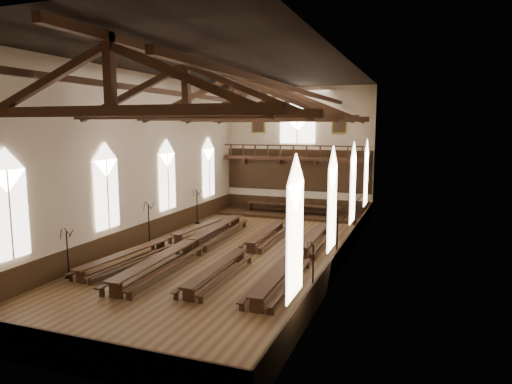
{
  "coord_description": "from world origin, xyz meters",
  "views": [
    {
      "loc": [
        9.54,
        -22.35,
        6.9
      ],
      "look_at": [
        0.73,
        1.5,
        3.25
      ],
      "focal_mm": 32.0,
      "sensor_mm": 36.0,
      "label": 1
    }
  ],
  "objects_px": {
    "refectory_row_b": "(191,243)",
    "refectory_row_d": "(299,253)",
    "high_table": "(292,206)",
    "candelabrum_left_mid": "(149,231)",
    "candelabrum_left_near": "(68,263)",
    "refectory_row_a": "(170,240)",
    "refectory_row_c": "(245,249)",
    "candelabrum_right_far": "(355,222)",
    "candelabrum_left_far": "(197,213)",
    "candelabrum_right_mid": "(337,248)",
    "candelabrum_right_near": "(313,281)",
    "dais": "(292,215)"
  },
  "relations": [
    {
      "from": "high_table",
      "to": "candelabrum_right_near",
      "type": "bearing_deg",
      "value": -71.37
    },
    {
      "from": "high_table",
      "to": "candelabrum_left_mid",
      "type": "relative_size",
      "value": 2.96
    },
    {
      "from": "refectory_row_c",
      "to": "refectory_row_d",
      "type": "relative_size",
      "value": 0.97
    },
    {
      "from": "refectory_row_c",
      "to": "candelabrum_left_far",
      "type": "relative_size",
      "value": 5.46
    },
    {
      "from": "candelabrum_left_near",
      "to": "refectory_row_b",
      "type": "bearing_deg",
      "value": 59.6
    },
    {
      "from": "candelabrum_right_near",
      "to": "candelabrum_left_near",
      "type": "bearing_deg",
      "value": -172.44
    },
    {
      "from": "candelabrum_left_far",
      "to": "candelabrum_right_near",
      "type": "xyz_separation_m",
      "value": [
        11.1,
        -11.21,
        -0.05
      ]
    },
    {
      "from": "high_table",
      "to": "candelabrum_left_near",
      "type": "xyz_separation_m",
      "value": [
        -5.6,
        -17.78,
        -0.1
      ]
    },
    {
      "from": "high_table",
      "to": "candelabrum_right_near",
      "type": "height_order",
      "value": "candelabrum_right_near"
    },
    {
      "from": "refectory_row_d",
      "to": "refectory_row_b",
      "type": "bearing_deg",
      "value": -177.44
    },
    {
      "from": "candelabrum_right_far",
      "to": "candelabrum_left_near",
      "type": "bearing_deg",
      "value": -130.23
    },
    {
      "from": "refectory_row_a",
      "to": "candelabrum_left_mid",
      "type": "bearing_deg",
      "value": 165.74
    },
    {
      "from": "refectory_row_a",
      "to": "candelabrum_left_far",
      "type": "height_order",
      "value": "candelabrum_left_far"
    },
    {
      "from": "refectory_row_b",
      "to": "high_table",
      "type": "bearing_deg",
      "value": 79.26
    },
    {
      "from": "candelabrum_left_near",
      "to": "candelabrum_right_far",
      "type": "bearing_deg",
      "value": 49.77
    },
    {
      "from": "refectory_row_a",
      "to": "refectory_row_d",
      "type": "bearing_deg",
      "value": -1.96
    },
    {
      "from": "candelabrum_left_near",
      "to": "candelabrum_right_near",
      "type": "distance_m",
      "value": 11.2
    },
    {
      "from": "refectory_row_c",
      "to": "candelabrum_left_mid",
      "type": "relative_size",
      "value": 5.36
    },
    {
      "from": "high_table",
      "to": "candelabrum_right_mid",
      "type": "relative_size",
      "value": 3.08
    },
    {
      "from": "refectory_row_d",
      "to": "dais",
      "type": "relative_size",
      "value": 1.23
    },
    {
      "from": "candelabrum_right_near",
      "to": "candelabrum_right_mid",
      "type": "distance_m",
      "value": 5.36
    },
    {
      "from": "refectory_row_a",
      "to": "refectory_row_b",
      "type": "relative_size",
      "value": 0.94
    },
    {
      "from": "refectory_row_b",
      "to": "refectory_row_d",
      "type": "bearing_deg",
      "value": 2.56
    },
    {
      "from": "candelabrum_right_mid",
      "to": "refectory_row_d",
      "type": "bearing_deg",
      "value": -151.51
    },
    {
      "from": "candelabrum_right_mid",
      "to": "high_table",
      "type": "bearing_deg",
      "value": 116.67
    },
    {
      "from": "candelabrum_right_near",
      "to": "candelabrum_left_far",
      "type": "bearing_deg",
      "value": 134.73
    },
    {
      "from": "high_table",
      "to": "candelabrum_left_near",
      "type": "bearing_deg",
      "value": -107.5
    },
    {
      "from": "refectory_row_d",
      "to": "candelabrum_left_far",
      "type": "relative_size",
      "value": 5.6
    },
    {
      "from": "refectory_row_a",
      "to": "candelabrum_left_mid",
      "type": "distance_m",
      "value": 1.73
    },
    {
      "from": "refectory_row_c",
      "to": "candelabrum_right_mid",
      "type": "relative_size",
      "value": 5.59
    },
    {
      "from": "high_table",
      "to": "candelabrum_right_far",
      "type": "xyz_separation_m",
      "value": [
        5.5,
        -4.66,
        0.0
      ]
    },
    {
      "from": "refectory_row_a",
      "to": "candelabrum_right_far",
      "type": "distance_m",
      "value": 11.74
    },
    {
      "from": "refectory_row_c",
      "to": "refectory_row_d",
      "type": "height_order",
      "value": "refectory_row_d"
    },
    {
      "from": "refectory_row_a",
      "to": "refectory_row_c",
      "type": "distance_m",
      "value": 4.76
    },
    {
      "from": "candelabrum_left_near",
      "to": "candelabrum_right_mid",
      "type": "bearing_deg",
      "value": 31.63
    },
    {
      "from": "refectory_row_c",
      "to": "candelabrum_right_near",
      "type": "xyz_separation_m",
      "value": [
        4.69,
        -4.37,
        0.22
      ]
    },
    {
      "from": "refectory_row_a",
      "to": "refectory_row_d",
      "type": "height_order",
      "value": "refectory_row_d"
    },
    {
      "from": "refectory_row_a",
      "to": "candelabrum_left_mid",
      "type": "xyz_separation_m",
      "value": [
        -1.65,
        0.42,
        0.27
      ]
    },
    {
      "from": "dais",
      "to": "candelabrum_left_far",
      "type": "relative_size",
      "value": 4.57
    },
    {
      "from": "refectory_row_d",
      "to": "candelabrum_left_near",
      "type": "bearing_deg",
      "value": -147.81
    },
    {
      "from": "refectory_row_c",
      "to": "refectory_row_a",
      "type": "bearing_deg",
      "value": 176.25
    },
    {
      "from": "candelabrum_right_near",
      "to": "candelabrum_right_far",
      "type": "height_order",
      "value": "candelabrum_right_far"
    },
    {
      "from": "refectory_row_d",
      "to": "candelabrum_right_far",
      "type": "height_order",
      "value": "candelabrum_right_far"
    },
    {
      "from": "high_table",
      "to": "refectory_row_a",
      "type": "bearing_deg",
      "value": -108.78
    },
    {
      "from": "refectory_row_b",
      "to": "candelabrum_left_near",
      "type": "bearing_deg",
      "value": -120.4
    },
    {
      "from": "refectory_row_d",
      "to": "candelabrum_right_near",
      "type": "bearing_deg",
      "value": -68.57
    },
    {
      "from": "candelabrum_left_near",
      "to": "candelabrum_left_far",
      "type": "bearing_deg",
      "value": 90.0
    },
    {
      "from": "candelabrum_left_mid",
      "to": "candelabrum_right_mid",
      "type": "height_order",
      "value": "candelabrum_left_mid"
    },
    {
      "from": "dais",
      "to": "candelabrum_left_mid",
      "type": "bearing_deg",
      "value": -116.58
    },
    {
      "from": "refectory_row_c",
      "to": "refectory_row_b",
      "type": "bearing_deg",
      "value": -175.89
    }
  ]
}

